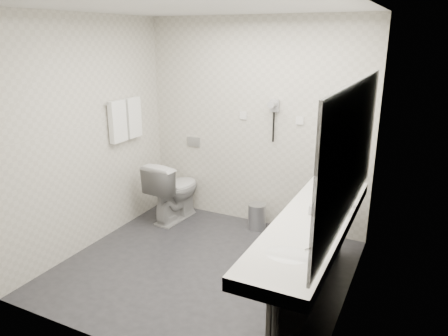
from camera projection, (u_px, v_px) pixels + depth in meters
The scene contains 31 objects.
floor at pixel (204, 267), 4.33m from camera, with size 2.80×2.80×0.00m, color #252429.
ceiling at pixel (200, 8), 3.57m from camera, with size 2.80×2.80×0.00m, color silver.
wall_back at pixel (255, 125), 5.06m from camera, with size 2.80×2.80×0.00m, color beige.
wall_front at pixel (109, 195), 2.84m from camera, with size 2.80×2.80×0.00m, color beige.
wall_left at pixel (89, 135), 4.54m from camera, with size 2.60×2.60×0.00m, color beige.
wall_right at pixel (356, 170), 3.36m from camera, with size 2.60×2.60×0.00m, color beige.
vanity_counter at pixel (312, 225), 3.44m from camera, with size 0.55×2.20×0.10m, color silver.
vanity_panel at pixel (312, 271), 3.56m from camera, with size 0.03×2.15×0.75m, color gray.
vanity_post_far at pixel (341, 224), 4.43m from camera, with size 0.06×0.06×0.75m, color silver.
mirror at pixel (352, 151), 3.14m from camera, with size 0.02×2.20×1.05m, color #B2BCC6.
basin_near at pixel (288, 257), 2.87m from camera, with size 0.40×0.31×0.05m, color silver.
basin_far at pixel (330, 195), 3.99m from camera, with size 0.40×0.31×0.05m, color silver.
faucet_near at pixel (317, 251), 2.76m from camera, with size 0.04×0.04×0.15m, color silver.
faucet_far at pixel (352, 189), 3.88m from camera, with size 0.04×0.04×0.15m, color silver.
soap_bottle_a at pixel (313, 208), 3.49m from camera, with size 0.05×0.05×0.12m, color silver.
soap_bottle_b at pixel (329, 212), 3.43m from camera, with size 0.08×0.08×0.10m, color silver.
soap_bottle_c at pixel (318, 216), 3.31m from camera, with size 0.05×0.05×0.13m, color silver.
glass_left at pixel (345, 207), 3.52m from camera, with size 0.06×0.06×0.12m, color silver.
glass_right at pixel (352, 202), 3.65m from camera, with size 0.05×0.05×0.10m, color silver.
toilet at pixel (174, 190), 5.38m from camera, with size 0.44×0.77×0.78m, color silver.
flush_plate at pixel (194, 142), 5.50m from camera, with size 0.18×0.02×0.12m, color #B2B5BA.
pedal_bin at pixel (257, 217), 5.16m from camera, with size 0.22×0.22×0.30m, color #B2B5BA.
bin_lid at pixel (257, 205), 5.11m from camera, with size 0.22×0.22×0.01m, color #B2B5BA.
towel_rail at pixel (123, 101), 4.90m from camera, with size 0.02×0.02×0.62m, color silver.
towel_near at pixel (118, 121), 4.84m from camera, with size 0.07×0.24×0.48m, color white.
towel_far at pixel (133, 117), 5.08m from camera, with size 0.07×0.24×0.48m, color white.
dryer_cradle at pixel (275, 106), 4.86m from camera, with size 0.10×0.04×0.14m, color #939599.
dryer_barrel at pixel (273, 104), 4.79m from camera, with size 0.08×0.08×0.14m, color #939599.
dryer_cord at pixel (273, 127), 4.92m from camera, with size 0.02×0.02×0.35m, color black.
switch_plate_a at pixel (243, 116), 5.09m from camera, with size 0.09×0.02×0.09m, color silver.
switch_plate_b at pixel (300, 121), 4.79m from camera, with size 0.09×0.02×0.09m, color silver.
Camera 1 is at (1.87, -3.34, 2.27)m, focal length 33.83 mm.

